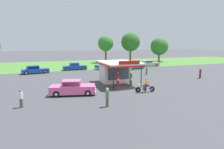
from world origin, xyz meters
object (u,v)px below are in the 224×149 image
(featured_classic_sedan, at_px, (73,88))
(parked_car_back_row_far_left, at_px, (134,66))
(parked_car_back_row_far_right, at_px, (149,64))
(parked_car_second_row_spare, at_px, (106,66))
(parked_car_back_row_right, at_px, (75,67))
(gas_pump_offside, at_px, (131,80))
(bystander_standing_back_lot, at_px, (107,97))
(bystander_chatting_near_pumps, at_px, (21,98))
(bystander_strolling_foreground, at_px, (200,73))
(parked_car_back_row_centre, at_px, (35,70))
(motorcycle_with_rider, at_px, (145,87))
(bystander_admiring_sedan, at_px, (147,70))
(gas_pump_nearside, at_px, (118,80))

(featured_classic_sedan, relative_size, parked_car_back_row_far_left, 1.01)
(parked_car_back_row_far_right, xyz_separation_m, parked_car_second_row_spare, (-11.61, -1.11, -0.00))
(parked_car_back_row_right, xyz_separation_m, parked_car_back_row_far_left, (12.56, -3.03, 0.01))
(gas_pump_offside, relative_size, bystander_standing_back_lot, 1.14)
(gas_pump_offside, bearing_deg, bystander_chatting_near_pumps, -162.46)
(featured_classic_sedan, xyz_separation_m, bystander_strolling_foreground, (20.53, 2.58, 0.17))
(gas_pump_offside, relative_size, parked_car_back_row_centre, 0.37)
(motorcycle_with_rider, relative_size, parked_car_back_row_far_right, 0.42)
(motorcycle_with_rider, relative_size, bystander_strolling_foreground, 1.38)
(parked_car_back_row_centre, relative_size, parked_car_back_row_far_left, 1.02)
(featured_classic_sedan, height_order, bystander_admiring_sedan, featured_classic_sedan)
(gas_pump_offside, distance_m, parked_car_back_row_far_right, 23.08)
(parked_car_back_row_centre, bearing_deg, parked_car_back_row_far_right, 6.04)
(parked_car_back_row_far_left, distance_m, bystander_strolling_foreground, 14.62)
(featured_classic_sedan, distance_m, parked_car_back_row_centre, 17.64)
(motorcycle_with_rider, distance_m, bystander_chatting_near_pumps, 12.66)
(motorcycle_with_rider, bearing_deg, bystander_admiring_sedan, 58.55)
(bystander_standing_back_lot, bearing_deg, featured_classic_sedan, 115.33)
(gas_pump_nearside, height_order, parked_car_back_row_far_left, gas_pump_nearside)
(gas_pump_nearside, distance_m, bystander_chatting_near_pumps, 11.22)
(bystander_standing_back_lot, relative_size, bystander_chatting_near_pumps, 1.09)
(gas_pump_nearside, height_order, gas_pump_offside, gas_pump_nearside)
(gas_pump_nearside, distance_m, featured_classic_sedan, 5.96)
(parked_car_back_row_far_right, bearing_deg, bystander_strolling_foreground, -93.27)
(parked_car_back_row_far_right, distance_m, bystander_admiring_sedan, 13.23)
(gas_pump_offside, xyz_separation_m, bystander_standing_back_lot, (-5.29, -6.22, 0.01))
(parked_car_back_row_right, distance_m, bystander_admiring_sedan, 15.57)
(parked_car_back_row_right, distance_m, bystander_strolling_foreground, 24.26)
(bystander_chatting_near_pumps, bearing_deg, bystander_strolling_foreground, 11.47)
(bystander_standing_back_lot, bearing_deg, bystander_strolling_foreground, 22.24)
(gas_pump_nearside, distance_m, parked_car_back_row_far_right, 24.20)
(parked_car_second_row_spare, bearing_deg, parked_car_back_row_right, 174.07)
(gas_pump_offside, xyz_separation_m, featured_classic_sedan, (-7.60, -1.35, -0.17))
(motorcycle_with_rider, relative_size, parked_car_back_row_right, 0.45)
(bystander_strolling_foreground, bearing_deg, parked_car_second_row_spare, 123.49)
(parked_car_back_row_far_right, relative_size, bystander_strolling_foreground, 3.30)
(motorcycle_with_rider, relative_size, bystander_standing_back_lot, 1.37)
(gas_pump_offside, height_order, parked_car_back_row_right, gas_pump_offside)
(parked_car_back_row_far_right, bearing_deg, bystander_admiring_sedan, -122.98)
(bystander_standing_back_lot, distance_m, bystander_admiring_sedan, 18.10)
(parked_car_back_row_right, distance_m, bystander_chatting_near_pumps, 23.23)
(parked_car_back_row_centre, distance_m, bystander_standing_back_lot, 22.97)
(gas_pump_offside, bearing_deg, featured_classic_sedan, -169.94)
(gas_pump_nearside, bearing_deg, bystander_strolling_foreground, 4.77)
(motorcycle_with_rider, xyz_separation_m, parked_car_back_row_right, (-4.91, 21.16, 0.03))
(featured_classic_sedan, height_order, parked_car_back_row_centre, featured_classic_sedan)
(motorcycle_with_rider, bearing_deg, parked_car_back_row_centre, 124.07)
(gas_pump_nearside, xyz_separation_m, parked_car_back_row_far_right, (15.71, 18.41, -0.26))
(featured_classic_sedan, xyz_separation_m, bystander_admiring_sedan, (14.32, 8.66, 0.07))
(parked_car_back_row_centre, distance_m, parked_car_second_row_spare, 14.78)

